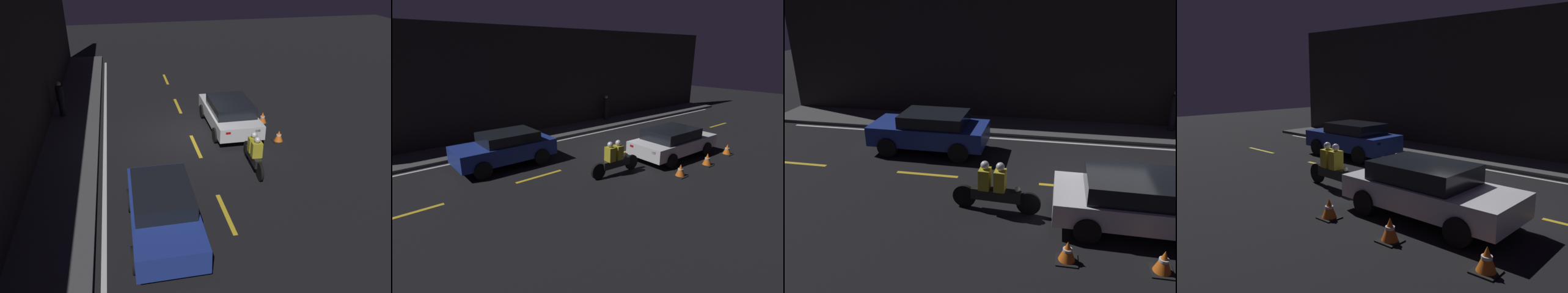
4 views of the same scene
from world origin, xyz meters
TOP-DOWN VIEW (x-y plane):
  - ground_plane at (0.00, 0.00)m, footprint 56.00×56.00m
  - raised_curb at (0.00, 4.94)m, footprint 28.00×2.18m
  - building_front at (0.00, 6.18)m, footprint 28.00×0.30m
  - lane_dash_a at (-10.00, 0.00)m, footprint 2.00×0.14m
  - lane_dash_b at (-5.50, 0.00)m, footprint 2.00×0.14m
  - lane_dash_c at (-1.00, 0.00)m, footprint 2.00×0.14m
  - lane_dash_d at (3.50, 0.00)m, footprint 2.00×0.14m
  - lane_dash_e at (8.00, 0.00)m, footprint 2.00×0.14m
  - lane_solid_kerb at (0.00, 3.60)m, footprint 25.20×0.14m
  - sedan_blue at (-5.95, 1.94)m, footprint 4.10×1.93m
  - sedan_white at (0.44, -1.80)m, footprint 4.23×2.04m
  - motorcycle at (-3.12, -1.69)m, footprint 2.33×0.40m
  - traffic_cone_near at (-1.26, -3.44)m, footprint 0.47×0.47m
  - traffic_cone_mid at (0.64, -3.45)m, footprint 0.47×0.47m
  - traffic_cone_far at (2.68, -3.28)m, footprint 0.47×0.47m
  - pedestrian at (3.05, 5.50)m, footprint 0.34×0.34m

SIDE VIEW (x-z plane):
  - ground_plane at x=0.00m, z-range 0.00..0.00m
  - lane_solid_kerb at x=0.00m, z-range 0.00..0.01m
  - lane_dash_a at x=-10.00m, z-range 0.00..0.01m
  - lane_dash_b at x=-5.50m, z-range 0.00..0.01m
  - lane_dash_c at x=-1.00m, z-range 0.00..0.01m
  - lane_dash_d at x=3.50m, z-range 0.00..0.01m
  - lane_dash_e at x=8.00m, z-range 0.00..0.01m
  - raised_curb at x=0.00m, z-range 0.00..0.13m
  - traffic_cone_near at x=-1.26m, z-range -0.01..0.48m
  - traffic_cone_far at x=2.68m, z-range -0.01..0.49m
  - traffic_cone_mid at x=0.64m, z-range -0.01..0.52m
  - motorcycle at x=-3.12m, z-range -0.05..1.34m
  - sedan_white at x=0.44m, z-range 0.06..1.39m
  - sedan_blue at x=-5.95m, z-range 0.07..1.51m
  - pedestrian at x=3.05m, z-range 0.14..1.81m
  - building_front at x=0.00m, z-range 0.00..5.95m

